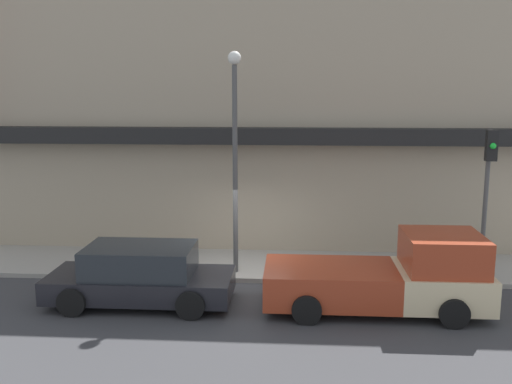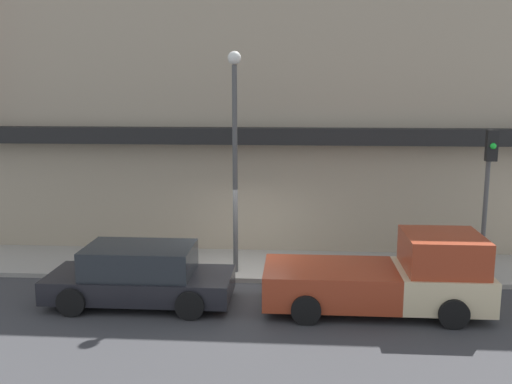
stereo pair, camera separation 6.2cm
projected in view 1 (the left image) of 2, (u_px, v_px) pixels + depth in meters
ground_plane at (242, 283)px, 15.58m from camera, size 80.00×80.00×0.00m
sidewalk at (247, 265)px, 16.97m from camera, size 36.00×2.86×0.13m
building at (253, 117)px, 19.07m from camera, size 19.80×3.80×10.31m
pickup_truck at (390, 277)px, 13.57m from camera, size 5.24×2.23×1.89m
parked_car at (141, 276)px, 13.99m from camera, size 4.51×2.04×1.46m
fire_hydrant at (179, 255)px, 16.50m from camera, size 0.18×0.18×0.74m
street_lamp at (235, 139)px, 15.48m from camera, size 0.36×0.36×6.09m
traffic_light at (488, 179)px, 14.95m from camera, size 0.28×0.42×4.06m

